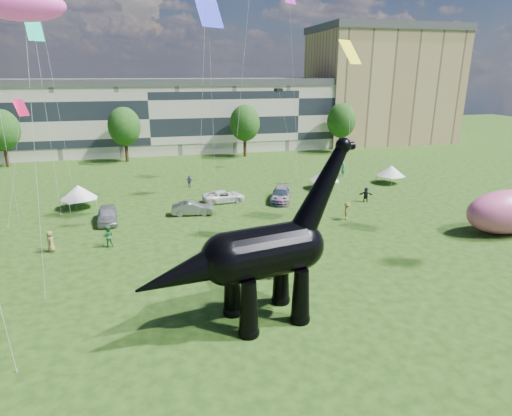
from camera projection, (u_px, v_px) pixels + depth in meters
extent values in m
plane|color=#16330C|center=(302.00, 331.00, 24.62)|extent=(220.00, 220.00, 0.00)
cube|color=beige|center=(149.00, 119.00, 78.47)|extent=(78.00, 11.00, 12.00)
cube|color=tan|center=(380.00, 88.00, 90.40)|extent=(28.00, 18.00, 22.00)
cylinder|color=#382314|center=(7.00, 157.00, 66.58)|extent=(0.56, 0.56, 3.20)
ellipsoid|color=#14380F|center=(1.00, 126.00, 65.14)|extent=(5.20, 5.20, 6.24)
cylinder|color=#382314|center=(127.00, 152.00, 70.58)|extent=(0.56, 0.56, 3.20)
ellipsoid|color=#14380F|center=(124.00, 123.00, 69.14)|extent=(5.20, 5.20, 6.24)
cylinder|color=#382314|center=(245.00, 147.00, 75.02)|extent=(0.56, 0.56, 3.20)
ellipsoid|color=#14380F|center=(245.00, 120.00, 73.59)|extent=(5.20, 5.20, 6.24)
cylinder|color=#382314|center=(340.00, 144.00, 79.02)|extent=(0.56, 0.56, 3.20)
ellipsoid|color=#14380F|center=(342.00, 118.00, 77.59)|extent=(5.20, 5.20, 6.24)
cone|color=black|center=(249.00, 309.00, 23.71)|extent=(1.36, 1.36, 3.34)
sphere|color=black|center=(249.00, 332.00, 24.16)|extent=(1.23, 1.23, 1.23)
cone|color=black|center=(232.00, 289.00, 25.83)|extent=(1.36, 1.36, 3.34)
sphere|color=black|center=(233.00, 311.00, 26.28)|extent=(1.23, 1.23, 1.23)
cone|color=black|center=(301.00, 296.00, 25.06)|extent=(1.36, 1.36, 3.34)
sphere|color=black|center=(300.00, 318.00, 25.51)|extent=(1.23, 1.23, 1.23)
cone|color=black|center=(281.00, 279.00, 27.18)|extent=(1.36, 1.36, 3.34)
sphere|color=black|center=(281.00, 299.00, 27.62)|extent=(1.23, 1.23, 1.23)
cylinder|color=black|center=(265.00, 252.00, 24.59)|extent=(5.19, 3.88, 3.01)
sphere|color=black|center=(227.00, 259.00, 23.65)|extent=(3.01, 3.01, 3.01)
sphere|color=black|center=(300.00, 245.00, 25.53)|extent=(2.90, 2.90, 2.90)
cone|color=black|center=(321.00, 190.00, 25.10)|extent=(4.45, 2.47, 5.90)
sphere|color=black|center=(343.00, 145.00, 24.87)|extent=(0.94, 0.94, 0.94)
cylinder|color=black|center=(348.00, 146.00, 25.02)|extent=(0.86, 0.64, 0.49)
cone|color=black|center=(187.00, 273.00, 22.84)|extent=(6.24, 3.47, 3.27)
imported|color=#BCBCC1|center=(107.00, 215.00, 42.14)|extent=(2.25, 4.84, 1.60)
imported|color=gray|center=(192.00, 208.00, 44.40)|extent=(4.34, 1.94, 1.39)
imported|color=white|center=(224.00, 196.00, 48.77)|extent=(5.07, 2.82, 1.34)
imported|color=#595960|center=(281.00, 195.00, 49.12)|extent=(3.85, 5.65, 1.52)
cube|color=silver|center=(324.00, 181.00, 54.19)|extent=(2.90, 2.90, 0.12)
cone|color=silver|center=(324.00, 175.00, 53.95)|extent=(3.67, 3.67, 1.44)
cylinder|color=#999999|center=(318.00, 188.00, 52.81)|extent=(0.06, 0.06, 1.06)
cylinder|color=#999999|center=(338.00, 187.00, 53.39)|extent=(0.06, 0.06, 1.06)
cylinder|color=#999999|center=(310.00, 183.00, 55.30)|extent=(0.06, 0.06, 1.06)
cylinder|color=#999999|center=(330.00, 182.00, 55.89)|extent=(0.06, 0.06, 1.06)
cube|color=silver|center=(391.00, 176.00, 56.95)|extent=(3.51, 3.51, 0.11)
cone|color=silver|center=(391.00, 170.00, 56.72)|extent=(4.44, 4.44, 1.38)
cylinder|color=#999999|center=(391.00, 183.00, 55.41)|extent=(0.06, 0.06, 1.01)
cylinder|color=#999999|center=(404.00, 180.00, 56.73)|extent=(0.06, 0.06, 1.01)
cylinder|color=#999999|center=(376.00, 179.00, 57.47)|extent=(0.06, 0.06, 1.01)
cylinder|color=#999999|center=(389.00, 176.00, 58.79)|extent=(0.06, 0.06, 1.01)
cube|color=white|center=(79.00, 199.00, 46.45)|extent=(3.85, 3.85, 0.12)
cone|color=white|center=(78.00, 192.00, 46.21)|extent=(4.88, 4.88, 1.47)
cylinder|color=#999999|center=(70.00, 209.00, 44.78)|extent=(0.06, 0.06, 1.08)
cylinder|color=#999999|center=(97.00, 204.00, 46.33)|extent=(0.06, 0.06, 1.08)
cylinder|color=#999999|center=(64.00, 203.00, 46.89)|extent=(0.06, 0.06, 1.08)
cylinder|color=#999999|center=(89.00, 198.00, 48.44)|extent=(0.06, 0.06, 1.08)
ellipsoid|color=#D4528A|center=(507.00, 212.00, 39.04)|extent=(8.24, 4.21, 4.09)
imported|color=#972540|center=(227.00, 261.00, 31.59)|extent=(0.59, 0.89, 1.81)
imported|color=#48367A|center=(190.00, 181.00, 54.96)|extent=(1.00, 0.84, 1.60)
imported|color=navy|center=(276.00, 268.00, 30.53)|extent=(0.71, 0.70, 1.64)
imported|color=olive|center=(51.00, 241.00, 35.18)|extent=(0.85, 1.03, 1.82)
imported|color=#2E733A|center=(108.00, 236.00, 36.22)|extent=(0.93, 0.74, 1.87)
imported|color=teal|center=(343.00, 170.00, 60.99)|extent=(0.56, 0.75, 1.87)
imported|color=brown|center=(347.00, 211.00, 42.84)|extent=(1.08, 1.34, 1.81)
imported|color=black|center=(366.00, 195.00, 48.80)|extent=(1.64, 1.09, 1.69)
plane|color=#0DCE9E|center=(34.00, 28.00, 45.63)|extent=(2.22, 2.17, 2.57)
plane|color=#DD0E43|center=(21.00, 108.00, 41.39)|extent=(1.52, 1.78, 1.57)
plane|color=#EBF214|center=(350.00, 52.00, 35.51)|extent=(2.71, 2.38, 1.94)
plane|color=#131FD3|center=(208.00, 9.00, 39.93)|extent=(3.85, 3.04, 3.30)
ellipsoid|color=#E740AB|center=(24.00, 5.00, 27.92)|extent=(5.66, 4.90, 2.04)
cube|color=black|center=(278.00, 90.00, 64.22)|extent=(1.59, 1.39, 0.56)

